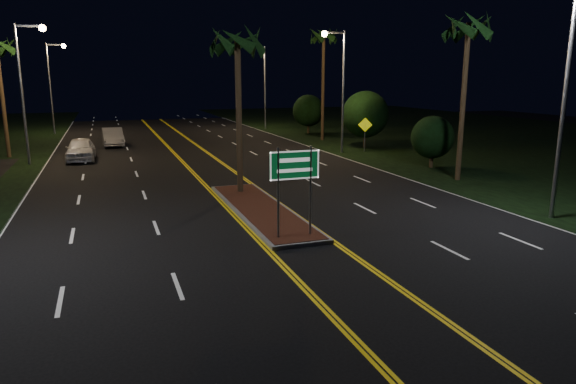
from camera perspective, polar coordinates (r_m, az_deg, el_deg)
name	(u,v)px	position (r m, az deg, el deg)	size (l,w,h in m)	color
ground	(326,266)	(15.91, 4.25, -8.23)	(120.00, 120.00, 0.00)	black
grass_right	(510,139)	(53.12, 23.46, 5.45)	(40.00, 110.00, 0.01)	black
median_island	(261,210)	(22.17, -3.05, -1.97)	(2.25, 10.25, 0.17)	gray
highway_sign	(295,174)	(17.77, 0.74, 2.06)	(1.80, 0.08, 3.20)	gray
streetlight_left_mid	(27,78)	(37.86, -27.04, 11.26)	(1.91, 0.44, 9.00)	gray
streetlight_left_far	(53,78)	(57.76, -24.62, 11.48)	(1.91, 0.44, 9.00)	gray
streetlight_right_near	(560,77)	(22.83, 27.94, 11.18)	(1.91, 0.44, 9.00)	gray
streetlight_right_mid	(339,78)	(39.30, 5.67, 12.54)	(1.91, 0.44, 9.00)	gray
streetlight_right_far	(262,78)	(58.03, -2.95, 12.58)	(1.91, 0.44, 9.00)	gray
palm_median	(237,42)	(24.89, -5.65, 16.28)	(2.40, 2.40, 8.30)	#382819
palm_right_near	(469,28)	(30.13, 19.42, 16.79)	(2.40, 2.40, 9.30)	#382819
palm_right_far	(324,37)	(47.62, 3.98, 16.77)	(2.40, 2.40, 10.30)	#382819
shrub_near	(432,137)	(34.02, 15.76, 5.87)	(2.70, 2.70, 3.30)	#382819
shrub_mid	(365,114)	(42.71, 8.59, 8.53)	(3.78, 3.78, 4.62)	#382819
shrub_far	(308,111)	(53.52, 2.28, 9.03)	(3.24, 3.24, 3.96)	#382819
car_near	(80,147)	(38.63, -22.07, 4.62)	(2.34, 5.46, 1.82)	silver
car_far	(113,135)	(46.05, -18.91, 5.97)	(2.28, 5.31, 1.77)	#A0A2AA
warning_sign	(365,129)	(40.66, 8.55, 6.90)	(1.04, 0.41, 2.62)	gray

